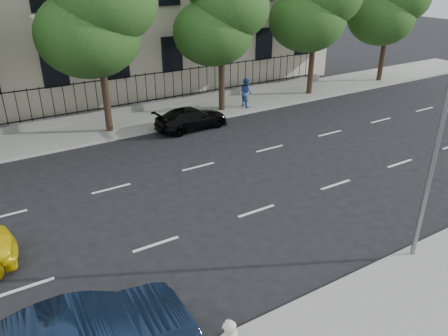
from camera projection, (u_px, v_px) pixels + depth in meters
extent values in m
plane|color=black|center=(301.00, 245.00, 14.16)|extent=(120.00, 120.00, 0.00)
cube|color=gray|center=(405.00, 322.00, 11.05)|extent=(60.00, 4.00, 0.15)
cube|color=gray|center=(140.00, 121.00, 24.91)|extent=(60.00, 4.00, 0.15)
cube|color=slate|center=(129.00, 109.00, 26.10)|extent=(30.00, 0.50, 0.40)
cube|color=black|center=(128.00, 104.00, 25.97)|extent=(28.80, 0.05, 0.05)
cube|color=black|center=(126.00, 77.00, 25.28)|extent=(28.80, 0.05, 0.05)
cylinder|color=slate|center=(440.00, 132.00, 11.79)|extent=(0.14, 0.14, 8.00)
cylinder|color=#382619|center=(106.00, 100.00, 22.60)|extent=(0.36, 0.36, 3.32)
ellipsoid|color=#224517|center=(89.00, 35.00, 21.23)|extent=(5.13, 5.13, 4.21)
ellipsoid|color=#224517|center=(106.00, 2.00, 20.63)|extent=(4.86, 4.86, 4.00)
cylinder|color=#382619|center=(222.00, 85.00, 25.96)|extent=(0.36, 0.36, 3.08)
ellipsoid|color=#224517|center=(213.00, 33.00, 24.72)|extent=(4.56, 4.56, 3.74)
ellipsoid|color=#224517|center=(231.00, 8.00, 24.19)|extent=(4.32, 4.32, 3.55)
cylinder|color=#382619|center=(311.00, 70.00, 29.23)|extent=(0.36, 0.36, 3.22)
ellipsoid|color=#224517|center=(307.00, 20.00, 27.91)|extent=(4.94, 4.94, 4.06)
cylinder|color=#382619|center=(382.00, 60.00, 32.58)|extent=(0.36, 0.36, 3.01)
ellipsoid|color=#224517|center=(381.00, 18.00, 31.34)|extent=(4.75, 4.75, 3.90)
imported|color=black|center=(192.00, 118.00, 23.72)|extent=(4.19, 1.86, 1.20)
imported|color=#305299|center=(246.00, 92.00, 26.80)|extent=(0.68, 0.87, 1.78)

